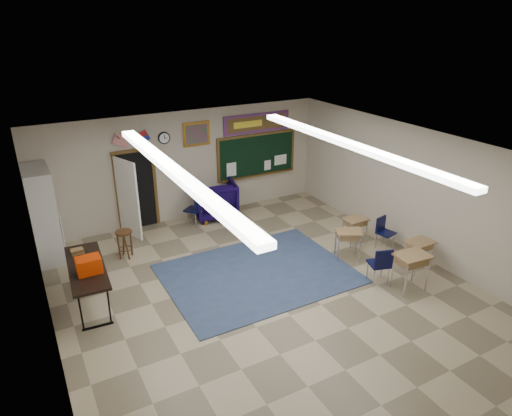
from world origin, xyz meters
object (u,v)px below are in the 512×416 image
student_desk_front_right (355,229)px  folding_table (89,283)px  wooden_stool (125,244)px  student_desk_front_left (348,243)px  wingback_armchair (215,199)px

student_desk_front_right → folding_table: bearing=175.7°
student_desk_front_right → wooden_stool: bearing=159.0°
student_desk_front_left → student_desk_front_right: student_desk_front_left is taller
wooden_stool → wingback_armchair: bearing=22.6°
wingback_armchair → folding_table: 4.74m
student_desk_front_left → folding_table: bearing=-163.2°
folding_table → wooden_stool: folding_table is taller
wingback_armchair → folding_table: (-3.90, -2.69, -0.08)m
wingback_armchair → student_desk_front_right: 3.99m
wingback_armchair → wooden_stool: wingback_armchair is taller
student_desk_front_right → folding_table: (-6.26, 0.52, 0.07)m
student_desk_front_left → wingback_armchair: bearing=142.0°
folding_table → student_desk_front_left: bearing=-6.8°
student_desk_front_left → folding_table: (-5.61, 1.04, 0.05)m
student_desk_front_right → folding_table: size_ratio=0.33×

